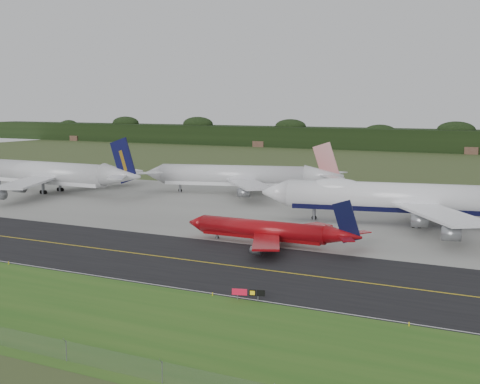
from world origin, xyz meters
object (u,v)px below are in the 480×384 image
jet_ba_747 (411,198)px  jet_red_737 (271,231)px  jet_navy_gold (51,174)px  jet_star_tail (243,176)px  taxiway_sign (248,293)px

jet_ba_747 → jet_red_737: size_ratio=1.91×
jet_navy_gold → jet_star_tail: 57.26m
taxiway_sign → jet_red_737: bearing=110.0°
jet_ba_747 → jet_star_tail: size_ratio=1.17×
jet_navy_gold → jet_ba_747: bearing=-1.7°
jet_ba_747 → taxiway_sign: jet_ba_747 is taller
jet_ba_747 → taxiway_sign: size_ratio=15.59×
jet_red_737 → jet_ba_747: bearing=61.4°
jet_navy_gold → jet_star_tail: size_ratio=1.14×
jet_red_737 → jet_navy_gold: jet_navy_gold is taller
jet_ba_747 → jet_red_737: jet_ba_747 is taller
jet_star_tail → taxiway_sign: size_ratio=13.29×
jet_star_tail → taxiway_sign: 106.65m
jet_red_737 → jet_star_tail: 71.22m
jet_ba_747 → jet_red_737: (-18.14, -33.23, -3.21)m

